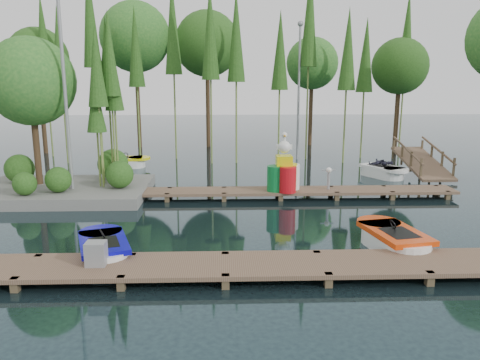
{
  "coord_description": "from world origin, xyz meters",
  "views": [
    {
      "loc": [
        -0.02,
        -14.17,
        4.24
      ],
      "look_at": [
        0.5,
        0.5,
        1.1
      ],
      "focal_mm": 35.0,
      "sensor_mm": 36.0,
      "label": 1
    }
  ],
  "objects_px": {
    "island": "(51,110)",
    "boat_yellow_far": "(124,162)",
    "boat_red": "(393,241)",
    "drum_cluster": "(285,174)",
    "utility_cabinet": "(96,254)",
    "boat_blue": "(104,250)",
    "yellow_barrel": "(288,177)"
  },
  "relations": [
    {
      "from": "yellow_barrel",
      "to": "utility_cabinet",
      "type": "bearing_deg",
      "value": -126.27
    },
    {
      "from": "boat_red",
      "to": "drum_cluster",
      "type": "distance_m",
      "value": 5.79
    },
    {
      "from": "island",
      "to": "boat_blue",
      "type": "bearing_deg",
      "value": -63.26
    },
    {
      "from": "boat_red",
      "to": "yellow_barrel",
      "type": "xyz_separation_m",
      "value": [
        -1.95,
        5.51,
        0.54
      ]
    },
    {
      "from": "utility_cabinet",
      "to": "boat_blue",
      "type": "bearing_deg",
      "value": 96.78
    },
    {
      "from": "boat_yellow_far",
      "to": "utility_cabinet",
      "type": "relative_size",
      "value": 4.81
    },
    {
      "from": "boat_yellow_far",
      "to": "yellow_barrel",
      "type": "relative_size",
      "value": 2.6
    },
    {
      "from": "island",
      "to": "drum_cluster",
      "type": "relative_size",
      "value": 3.17
    },
    {
      "from": "island",
      "to": "boat_yellow_far",
      "type": "height_order",
      "value": "island"
    },
    {
      "from": "island",
      "to": "yellow_barrel",
      "type": "relative_size",
      "value": 6.98
    },
    {
      "from": "yellow_barrel",
      "to": "boat_yellow_far",
      "type": "bearing_deg",
      "value": 138.99
    },
    {
      "from": "island",
      "to": "utility_cabinet",
      "type": "distance_m",
      "value": 8.93
    },
    {
      "from": "boat_blue",
      "to": "utility_cabinet",
      "type": "bearing_deg",
      "value": -102.15
    },
    {
      "from": "utility_cabinet",
      "to": "yellow_barrel",
      "type": "relative_size",
      "value": 0.54
    },
    {
      "from": "island",
      "to": "boat_blue",
      "type": "distance_m",
      "value": 8.05
    },
    {
      "from": "boat_red",
      "to": "boat_yellow_far",
      "type": "height_order",
      "value": "boat_yellow_far"
    },
    {
      "from": "island",
      "to": "drum_cluster",
      "type": "height_order",
      "value": "island"
    },
    {
      "from": "boat_blue",
      "to": "boat_red",
      "type": "xyz_separation_m",
      "value": [
        7.21,
        0.38,
        0.01
      ]
    },
    {
      "from": "island",
      "to": "yellow_barrel",
      "type": "bearing_deg",
      "value": -5.23
    },
    {
      "from": "island",
      "to": "utility_cabinet",
      "type": "height_order",
      "value": "island"
    },
    {
      "from": "boat_blue",
      "to": "yellow_barrel",
      "type": "height_order",
      "value": "yellow_barrel"
    },
    {
      "from": "utility_cabinet",
      "to": "boat_yellow_far",
      "type": "bearing_deg",
      "value": 99.18
    },
    {
      "from": "island",
      "to": "yellow_barrel",
      "type": "distance_m",
      "value": 9.0
    },
    {
      "from": "utility_cabinet",
      "to": "drum_cluster",
      "type": "relative_size",
      "value": 0.25
    },
    {
      "from": "drum_cluster",
      "to": "boat_blue",
      "type": "bearing_deg",
      "value": -131.71
    },
    {
      "from": "island",
      "to": "drum_cluster",
      "type": "xyz_separation_m",
      "value": [
        8.48,
        -0.95,
        -2.26
      ]
    },
    {
      "from": "utility_cabinet",
      "to": "yellow_barrel",
      "type": "distance_m",
      "value": 8.69
    },
    {
      "from": "yellow_barrel",
      "to": "island",
      "type": "bearing_deg",
      "value": 174.77
    },
    {
      "from": "boat_blue",
      "to": "drum_cluster",
      "type": "relative_size",
      "value": 1.22
    },
    {
      "from": "boat_red",
      "to": "boat_yellow_far",
      "type": "relative_size",
      "value": 1.07
    },
    {
      "from": "boat_blue",
      "to": "utility_cabinet",
      "type": "xyz_separation_m",
      "value": [
        0.13,
        -1.1,
        0.33
      ]
    },
    {
      "from": "utility_cabinet",
      "to": "yellow_barrel",
      "type": "height_order",
      "value": "yellow_barrel"
    }
  ]
}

